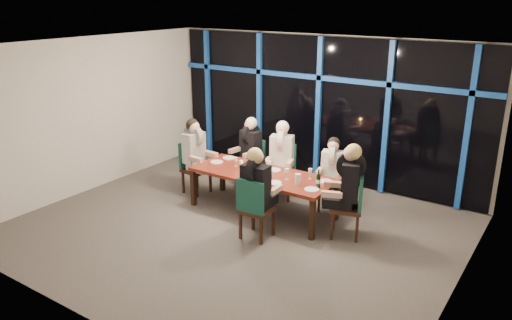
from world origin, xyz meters
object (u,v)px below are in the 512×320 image
(chair_far_right, at_px, (332,182))
(chair_far_left, at_px, (252,160))
(diner_end_right, at_px, (348,177))
(diner_far_mid, at_px, (282,149))
(diner_far_left, at_px, (249,143))
(diner_far_right, at_px, (332,164))
(wine_bottle, at_px, (318,181))
(water_pitcher, at_px, (298,179))
(chair_end_right, at_px, (352,202))
(chair_far_mid, at_px, (282,168))
(chair_near_mid, at_px, (254,206))
(diner_near_mid, at_px, (257,180))
(dining_table, at_px, (262,177))
(diner_end_left, at_px, (195,145))
(chair_end_left, at_px, (193,164))

(chair_far_right, bearing_deg, chair_far_left, 161.35)
(diner_end_right, bearing_deg, diner_far_mid, -135.81)
(diner_far_left, bearing_deg, diner_far_right, 6.04)
(chair_far_left, xyz_separation_m, chair_far_right, (1.84, -0.12, -0.03))
(wine_bottle, distance_m, water_pitcher, 0.36)
(diner_end_right, distance_m, water_pitcher, 0.87)
(chair_end_right, bearing_deg, diner_far_right, -157.15)
(chair_far_right, bearing_deg, diner_far_left, 163.92)
(chair_far_mid, height_order, diner_end_right, diner_end_right)
(diner_far_mid, distance_m, wine_bottle, 1.48)
(chair_end_right, distance_m, diner_far_left, 2.77)
(chair_near_mid, height_order, diner_near_mid, diner_near_mid)
(diner_far_mid, distance_m, diner_end_right, 1.87)
(diner_far_left, xyz_separation_m, diner_near_mid, (1.36, -1.76, 0.05))
(dining_table, bearing_deg, diner_end_left, 177.59)
(chair_far_mid, distance_m, diner_far_right, 1.13)
(chair_far_right, bearing_deg, wine_bottle, -93.82)
(chair_far_right, distance_m, wine_bottle, 1.01)
(chair_end_right, bearing_deg, diner_far_left, -129.57)
(diner_near_mid, bearing_deg, chair_end_right, -147.35)
(chair_far_left, height_order, diner_end_right, diner_end_right)
(chair_far_right, distance_m, water_pitcher, 1.05)
(chair_near_mid, bearing_deg, diner_end_right, -143.62)
(diner_far_left, distance_m, diner_far_mid, 0.83)
(chair_far_left, height_order, chair_near_mid, chair_near_mid)
(water_pitcher, bearing_deg, diner_far_mid, 112.55)
(wine_bottle, bearing_deg, diner_end_left, 177.10)
(diner_end_left, xyz_separation_m, wine_bottle, (2.74, -0.14, -0.10))
(wine_bottle, bearing_deg, diner_end_right, 6.41)
(chair_near_mid, height_order, water_pitcher, chair_near_mid)
(chair_far_left, height_order, diner_far_mid, diner_far_mid)
(dining_table, relative_size, diner_far_right, 2.87)
(wine_bottle, bearing_deg, chair_far_right, 101.02)
(chair_far_left, xyz_separation_m, diner_far_left, (-0.01, -0.08, 0.39))
(diner_far_left, distance_m, diner_end_right, 2.68)
(diner_far_right, xyz_separation_m, diner_end_right, (0.65, -0.80, 0.13))
(diner_near_mid, distance_m, wine_bottle, 1.05)
(dining_table, distance_m, chair_end_right, 1.71)
(chair_far_mid, relative_size, diner_far_left, 1.07)
(chair_far_left, relative_size, diner_far_mid, 0.98)
(chair_end_left, distance_m, diner_near_mid, 2.38)
(dining_table, bearing_deg, diner_end_right, -0.59)
(wine_bottle, bearing_deg, diner_far_mid, 145.17)
(chair_far_mid, relative_size, water_pitcher, 5.66)
(chair_far_left, bearing_deg, chair_end_right, -10.80)
(diner_far_right, bearing_deg, chair_far_mid, 161.15)
(dining_table, distance_m, diner_end_left, 1.63)
(chair_far_mid, relative_size, diner_far_right, 1.14)
(chair_far_left, bearing_deg, diner_end_left, -118.48)
(chair_end_left, distance_m, chair_end_right, 3.39)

